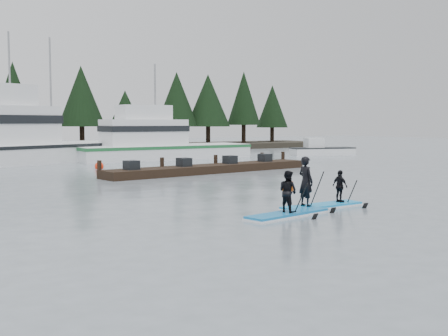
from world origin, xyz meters
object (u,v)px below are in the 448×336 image
fishing_boat_medium (159,151)px  floating_dock (211,169)px  paddleboard_solo (288,200)px  fishing_boat_large (16,152)px  paddleboard_duo (319,190)px

fishing_boat_medium → floating_dock: fishing_boat_medium is taller
fishing_boat_medium → floating_dock: 13.31m
fishing_boat_medium → paddleboard_solo: 29.17m
fishing_boat_large → paddleboard_duo: (4.29, -28.22, -0.19)m
floating_dock → paddleboard_solo: 15.98m
fishing_boat_large → fishing_boat_medium: size_ratio=1.36×
fishing_boat_medium → paddleboard_duo: size_ratio=4.39×
fishing_boat_large → paddleboard_solo: (2.27, -28.97, -0.32)m
fishing_boat_large → floating_dock: bearing=-80.2°
paddleboard_solo → paddleboard_duo: 2.15m
fishing_boat_medium → paddleboard_solo: (-8.78, -27.82, -0.11)m
fishing_boat_medium → paddleboard_solo: size_ratio=4.38×
fishing_boat_large → paddleboard_solo: 29.06m
paddleboard_solo → paddleboard_duo: paddleboard_duo is taller
fishing_boat_large → paddleboard_solo: fishing_boat_large is taller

